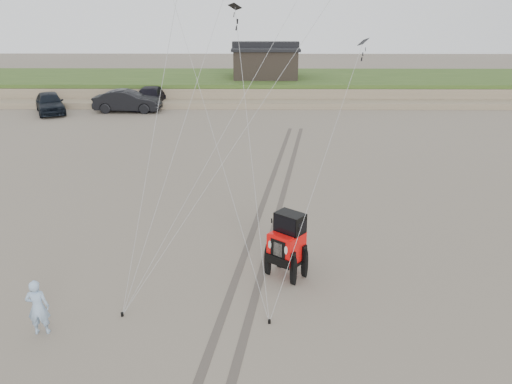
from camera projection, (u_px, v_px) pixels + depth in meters
ground at (209, 309)px, 14.83m from camera, size 160.00×160.00×0.00m
dune_ridge at (245, 86)px, 49.60m from camera, size 160.00×14.25×1.73m
cabin at (266, 61)px, 48.26m from camera, size 6.40×5.40×3.35m
truck_a at (50, 103)px, 40.93m from camera, size 4.11×5.48×1.74m
truck_b at (128, 101)px, 41.40m from camera, size 5.53×2.06×1.81m
truck_c at (150, 98)px, 43.30m from camera, size 2.56×5.86×1.67m
jeep at (286, 252)px, 16.34m from camera, size 4.59×4.99×1.77m
man at (38, 307)px, 13.49m from camera, size 0.64×0.46×1.65m
stake_main at (122, 314)px, 14.48m from camera, size 0.08×0.08×0.12m
stake_aux at (269, 321)px, 14.16m from camera, size 0.08×0.08×0.12m
tire_tracks at (271, 207)px, 22.29m from camera, size 5.22×29.74×0.01m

